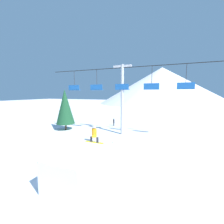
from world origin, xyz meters
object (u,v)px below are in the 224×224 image
snow_ramp (81,165)px  pine_tree_near (65,107)px  snowboarder (94,134)px  distant_skier (114,122)px

snow_ramp → pine_tree_near: size_ratio=0.73×
snowboarder → pine_tree_near: bearing=137.8°
snowboarder → pine_tree_near: (-9.55, 8.65, 0.95)m
distant_skier → pine_tree_near: bearing=-137.5°
snow_ramp → pine_tree_near: bearing=132.7°
pine_tree_near → distant_skier: bearing=42.5°
snow_ramp → snowboarder: snowboarder is taller
snow_ramp → pine_tree_near: 14.21m
snowboarder → pine_tree_near: pine_tree_near is taller
pine_tree_near → distant_skier: size_ratio=4.90×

